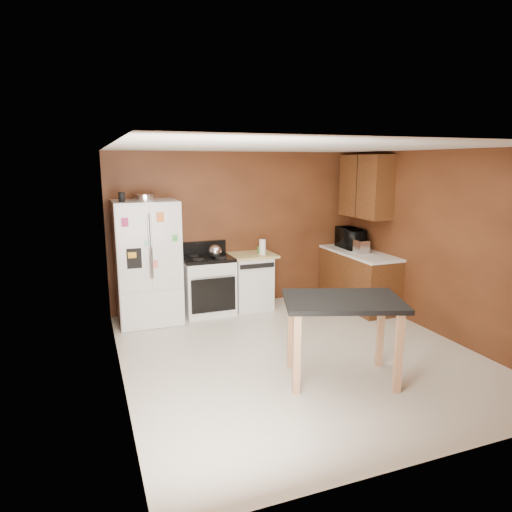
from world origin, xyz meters
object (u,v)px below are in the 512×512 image
pen_cup (122,197)px  roasting_pan (145,197)px  kettle (215,251)px  toaster (361,246)px  dishwasher (250,280)px  microwave (351,239)px  gas_range (208,284)px  green_canister (260,250)px  paper_towel (262,247)px  island (343,311)px  refrigerator (148,262)px

pen_cup → roasting_pan: bearing=27.0°
pen_cup → kettle: size_ratio=0.66×
toaster → dishwasher: 1.87m
microwave → gas_range: 2.55m
toaster → green_canister: bearing=161.9°
paper_towel → toaster: 1.59m
microwave → paper_towel: bearing=91.1°
island → dishwasher: bearing=91.4°
pen_cup → paper_towel: size_ratio=0.54×
roasting_pan → microwave: size_ratio=0.63×
kettle → paper_towel: paper_towel is taller
refrigerator → gas_range: size_ratio=1.64×
roasting_pan → kettle: roasting_pan is taller
green_canister → toaster: bearing=-22.0°
pen_cup → microwave: 3.80m
pen_cup → paper_towel: bearing=2.6°
kettle → toaster: toaster is taller
pen_cup → green_canister: pen_cup is taller
green_canister → dishwasher: green_canister is taller
paper_towel → dishwasher: bearing=143.6°
green_canister → microwave: (1.57, -0.20, 0.11)m
microwave → refrigerator: 3.39m
gas_range → toaster: bearing=-12.8°
kettle → microwave: microwave is taller
roasting_pan → dishwasher: bearing=1.5°
microwave → gas_range: (-2.48, 0.13, -0.59)m
paper_towel → roasting_pan: bearing=177.5°
microwave → gas_range: size_ratio=0.51×
roasting_pan → pen_cup: pen_cup is taller
microwave → island: 3.07m
paper_towel → gas_range: (-0.88, 0.09, -0.55)m
green_canister → refrigerator: (-1.81, -0.12, -0.04)m
microwave → refrigerator: (-3.39, 0.07, -0.16)m
pen_cup → kettle: (1.34, 0.10, -0.87)m
paper_towel → gas_range: 1.04m
toaster → refrigerator: 3.36m
pen_cup → refrigerator: 1.03m
roasting_pan → microwave: roasting_pan is taller
pen_cup → island: 3.39m
microwave → dishwasher: bearing=87.4°
paper_towel → island: paper_towel is taller
kettle → green_canister: (0.80, 0.15, -0.06)m
green_canister → refrigerator: size_ratio=0.06×
green_canister → island: 2.75m
paper_towel → microwave: (1.60, -0.04, 0.04)m
gas_range → island: size_ratio=0.76×
island → roasting_pan: bearing=122.3°
kettle → gas_range: 0.55m
paper_towel → kettle: bearing=179.4°
pen_cup → kettle: 1.60m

